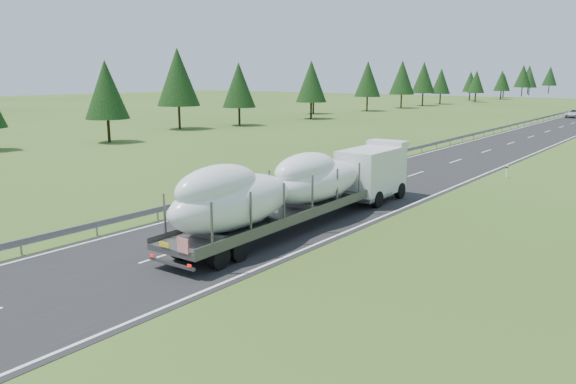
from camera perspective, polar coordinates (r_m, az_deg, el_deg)
The scene contains 5 objects.
ground at distance 26.64m, azimuth -12.36°, elevation -6.30°, with size 400.00×400.00×0.00m, color #35521B.
guardrail at distance 119.02m, azimuth 25.40°, elevation 7.08°, with size 0.10×400.00×0.76m.
tree_line_left at distance 138.97m, azimuth 10.84°, elevation 11.21°, with size 15.30×285.38×12.15m.
boat_truck at distance 30.39m, azimuth 1.27°, elevation 0.70°, with size 3.34×20.38×4.24m.
distant_van at distance 122.41m, azimuth 27.11°, elevation 7.12°, with size 2.64×5.73×1.59m, color silver.
Camera 1 is at (19.48, -16.23, 8.17)m, focal length 35.00 mm.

